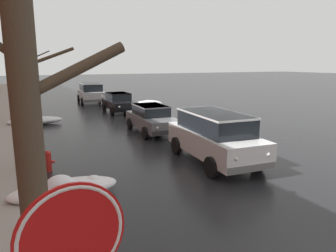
% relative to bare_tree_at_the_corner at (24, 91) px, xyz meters
% --- Properties ---
extents(snow_bank_along_left_kerb, '(2.50, 1.49, 0.69)m').
position_rel_bare_tree_at_the_corner_xyz_m(snow_bank_along_left_kerb, '(8.76, 18.42, -2.93)').
color(snow_bank_along_left_kerb, white).
rests_on(snow_bank_along_left_kerb, ground).
extents(snow_bank_mid_block_left, '(3.06, 1.05, 0.56)m').
position_rel_bare_tree_at_the_corner_xyz_m(snow_bank_mid_block_left, '(0.70, 14.85, -2.94)').
color(snow_bank_mid_block_left, white).
rests_on(snow_bank_mid_block_left, ground).
extents(snow_bank_near_corner_right, '(2.47, 1.21, 0.66)m').
position_rel_bare_tree_at_the_corner_xyz_m(snow_bank_near_corner_right, '(9.28, 18.19, -2.86)').
color(snow_bank_near_corner_right, white).
rests_on(snow_bank_near_corner_right, ground).
extents(snow_bank_along_right_kerb, '(2.85, 1.10, 0.68)m').
position_rel_bare_tree_at_the_corner_xyz_m(snow_bank_along_right_kerb, '(0.87, 3.49, -2.92)').
color(snow_bank_along_right_kerb, white).
rests_on(snow_bank_along_right_kerb, ground).
extents(bare_tree_at_the_corner, '(3.18, 1.97, 6.34)m').
position_rel_bare_tree_at_the_corner_xyz_m(bare_tree_at_the_corner, '(0.00, 0.00, 0.00)').
color(bare_tree_at_the_corner, '#4C3D2D').
rests_on(bare_tree_at_the_corner, ground).
extents(bare_tree_second_along_sidewalk, '(2.66, 1.93, 6.49)m').
position_rel_bare_tree_at_the_corner_xyz_m(bare_tree_second_along_sidewalk, '(-0.01, 5.97, -0.07)').
color(bare_tree_second_along_sidewalk, '#423323').
rests_on(bare_tree_second_along_sidewalk, ground).
extents(bare_tree_mid_block, '(2.53, 2.93, 7.26)m').
position_rel_bare_tree_at_the_corner_xyz_m(bare_tree_mid_block, '(-0.00, 16.57, 0.55)').
color(bare_tree_mid_block, '#4C3D2D').
rests_on(bare_tree_mid_block, ground).
extents(suv_white_approaching_near_lane, '(2.25, 4.69, 1.82)m').
position_rel_bare_tree_at_the_corner_xyz_m(suv_white_approaching_near_lane, '(6.24, 4.44, -2.19)').
color(suv_white_approaching_near_lane, silver).
rests_on(suv_white_approaching_near_lane, ground).
extents(sedan_grey_parked_kerbside_close, '(1.98, 4.34, 1.42)m').
position_rel_bare_tree_at_the_corner_xyz_m(sedan_grey_parked_kerbside_close, '(6.11, 10.03, -2.43)').
color(sedan_grey_parked_kerbside_close, slate).
rests_on(sedan_grey_parked_kerbside_close, ground).
extents(sedan_black_parked_kerbside_mid, '(1.94, 3.98, 1.42)m').
position_rel_bare_tree_at_the_corner_xyz_m(sedan_black_parked_kerbside_mid, '(6.57, 17.36, -2.43)').
color(sedan_black_parked_kerbside_mid, black).
rests_on(sedan_black_parked_kerbside_mid, ground).
extents(suv_silver_parked_far_down_block, '(2.34, 4.45, 1.82)m').
position_rel_bare_tree_at_the_corner_xyz_m(suv_silver_parked_far_down_block, '(5.85, 23.45, -2.19)').
color(suv_silver_parked_far_down_block, '#B7B7BC').
rests_on(suv_silver_parked_far_down_block, ground).
extents(fire_hydrant, '(0.42, 0.22, 0.71)m').
position_rel_bare_tree_at_the_corner_xyz_m(fire_hydrant, '(0.64, 5.96, -2.83)').
color(fire_hydrant, '#B21E19').
rests_on(fire_hydrant, ground).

